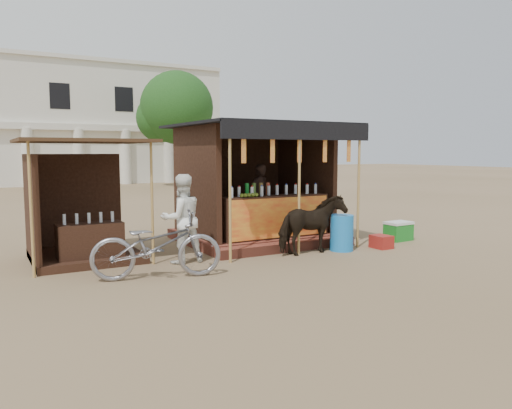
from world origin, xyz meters
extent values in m
plane|color=#846B4C|center=(0.00, 0.00, 0.00)|extent=(120.00, 120.00, 0.00)
cube|color=brown|center=(1.00, 3.50, 0.11)|extent=(3.40, 2.80, 0.22)
cube|color=brown|center=(1.00, 1.95, 0.10)|extent=(3.40, 0.35, 0.20)
cube|color=#392014|center=(1.00, 2.55, 0.69)|extent=(2.60, 0.55, 0.95)
cube|color=red|center=(1.00, 2.27, 0.69)|extent=(2.50, 0.02, 0.88)
cube|color=#392014|center=(1.00, 4.75, 1.47)|extent=(3.00, 0.12, 2.50)
cube|color=#392014|center=(-0.50, 3.50, 1.47)|extent=(0.12, 2.50, 2.50)
cube|color=#392014|center=(2.50, 3.50, 1.47)|extent=(0.12, 2.50, 2.50)
cube|color=black|center=(1.00, 3.30, 2.75)|extent=(3.60, 3.60, 0.06)
cube|color=black|center=(1.00, 1.52, 2.57)|extent=(3.60, 0.06, 0.36)
cylinder|color=tan|center=(-0.60, 1.55, 1.38)|extent=(0.06, 0.06, 2.75)
cylinder|color=tan|center=(1.00, 1.55, 1.38)|extent=(0.06, 0.06, 2.75)
cylinder|color=tan|center=(2.60, 1.55, 1.38)|extent=(0.06, 0.06, 2.75)
cube|color=red|center=(-0.30, 1.55, 2.20)|extent=(0.10, 0.02, 0.55)
cube|color=red|center=(0.35, 1.55, 2.20)|extent=(0.10, 0.02, 0.55)
cube|color=red|center=(1.00, 1.55, 2.20)|extent=(0.10, 0.02, 0.55)
cube|color=red|center=(1.65, 1.55, 2.20)|extent=(0.10, 0.02, 0.55)
cube|color=red|center=(2.30, 1.55, 2.20)|extent=(0.10, 0.02, 0.55)
imported|color=black|center=(1.21, 3.60, 1.03)|extent=(0.69, 0.56, 1.63)
cube|color=#392014|center=(-3.00, 3.20, 0.07)|extent=(2.00, 2.00, 0.15)
cube|color=#392014|center=(-3.00, 4.15, 1.05)|extent=(1.90, 0.10, 2.10)
cube|color=#392014|center=(-3.95, 3.20, 1.05)|extent=(0.10, 1.90, 2.10)
cube|color=#472D19|center=(-3.00, 3.10, 2.35)|extent=(2.40, 2.40, 0.06)
cylinder|color=tan|center=(-4.05, 2.15, 1.18)|extent=(0.05, 0.05, 2.35)
cylinder|color=tan|center=(-1.95, 2.15, 1.18)|extent=(0.05, 0.05, 2.35)
cube|color=#392014|center=(-3.00, 2.70, 0.40)|extent=(1.20, 0.50, 0.80)
imported|color=black|center=(1.24, 1.42, 0.62)|extent=(1.51, 0.76, 1.24)
imported|color=gray|center=(-2.23, 1.07, 0.57)|extent=(2.30, 1.28, 1.15)
imported|color=white|center=(-1.42, 2.00, 0.86)|extent=(0.86, 0.68, 1.72)
cylinder|color=blue|center=(2.04, 1.42, 0.39)|extent=(0.64, 0.64, 0.78)
cube|color=maroon|center=(2.99, 1.20, 0.14)|extent=(0.37, 0.44, 0.29)
cube|color=#1C7F24|center=(4.04, 1.73, 0.20)|extent=(0.64, 0.45, 0.40)
cube|color=white|center=(4.04, 1.73, 0.43)|extent=(0.66, 0.48, 0.06)
cube|color=silver|center=(-2.00, 30.00, 4.00)|extent=(26.00, 7.00, 8.00)
cube|color=silver|center=(-2.00, 26.40, 3.70)|extent=(26.00, 0.50, 0.40)
cube|color=silver|center=(-2.00, 26.50, 8.05)|extent=(26.00, 0.30, 0.25)
cylinder|color=silver|center=(-2.00, 26.40, 1.80)|extent=(0.70, 0.70, 3.60)
cylinder|color=silver|center=(1.00, 26.40, 1.80)|extent=(0.70, 0.70, 3.60)
cylinder|color=silver|center=(4.00, 26.40, 1.80)|extent=(0.70, 0.70, 3.60)
cylinder|color=silver|center=(7.00, 26.40, 1.80)|extent=(0.70, 0.70, 3.60)
cylinder|color=silver|center=(10.00, 26.40, 1.80)|extent=(0.70, 0.70, 3.60)
cylinder|color=#382314|center=(6.00, 22.00, 2.00)|extent=(0.50, 0.50, 4.00)
sphere|color=#23541C|center=(6.00, 22.00, 4.80)|extent=(4.40, 4.40, 4.40)
sphere|color=#23541C|center=(5.20, 22.60, 4.20)|extent=(2.99, 2.99, 2.99)
camera|label=1|loc=(-4.84, -6.99, 2.14)|focal=35.00mm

